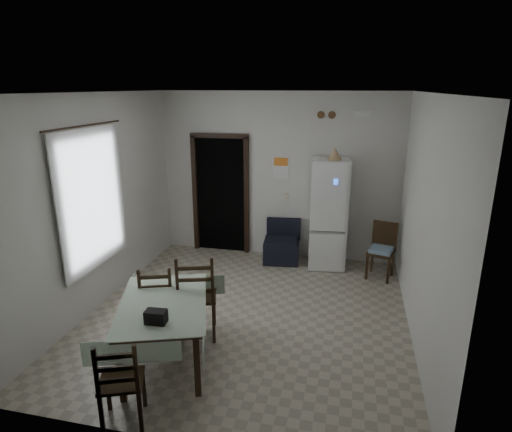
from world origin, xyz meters
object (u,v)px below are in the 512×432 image
object	(u,v)px
dining_table	(165,332)
dining_chair_near_head	(121,380)
navy_seat	(282,242)
dining_chair_far_left	(158,299)
dining_chair_far_right	(197,295)
corner_chair	(381,251)
fridge	(329,214)

from	to	relation	value
dining_table	dining_chair_near_head	distance (m)	0.93
navy_seat	dining_chair_far_left	bearing A→B (deg)	-118.30
navy_seat	dining_table	size ratio (longest dim) A/B	0.52
dining_chair_far_right	corner_chair	bearing A→B (deg)	-153.34
dining_table	dining_chair_far_left	bearing A→B (deg)	102.76
corner_chair	dining_table	xyz separation A→B (m)	(-2.44, -2.81, -0.09)
fridge	dining_chair_far_right	xyz separation A→B (m)	(-1.41, -2.54, -0.38)
fridge	dining_chair_far_left	size ratio (longest dim) A/B	1.94
dining_table	dining_chair_far_right	distance (m)	0.64
dining_table	dining_chair_far_right	bearing A→B (deg)	55.60
dining_chair_far_right	dining_chair_near_head	distance (m)	1.52
corner_chair	dining_chair_far_right	size ratio (longest dim) A/B	0.82
dining_chair_near_head	fridge	bearing A→B (deg)	-132.84
dining_chair_far_left	dining_table	bearing A→B (deg)	102.49
dining_chair_far_right	dining_chair_near_head	xyz separation A→B (m)	(-0.16, -1.51, -0.10)
navy_seat	dining_chair_far_left	world-z (taller)	dining_chair_far_left
dining_chair_far_left	navy_seat	bearing A→B (deg)	-131.94
dining_chair_near_head	navy_seat	bearing A→B (deg)	-122.58
fridge	dining_chair_near_head	xyz separation A→B (m)	(-1.57, -4.05, -0.48)
fridge	corner_chair	world-z (taller)	fridge
fridge	dining_table	distance (m)	3.54
fridge	navy_seat	xyz separation A→B (m)	(-0.79, 0.00, -0.56)
dining_chair_far_left	dining_chair_far_right	distance (m)	0.48
dining_table	dining_chair_far_right	xyz separation A→B (m)	(0.16, 0.59, 0.18)
fridge	dining_chair_near_head	world-z (taller)	fridge
corner_chair	dining_chair_near_head	size ratio (longest dim) A/B	1.01
fridge	dining_chair_far_left	bearing A→B (deg)	-131.27
navy_seat	fridge	bearing A→B (deg)	-5.75
corner_chair	dining_table	size ratio (longest dim) A/B	0.64
corner_chair	dining_chair_far_left	size ratio (longest dim) A/B	0.95
dining_chair_far_left	dining_chair_near_head	bearing A→B (deg)	82.84
navy_seat	dining_table	bearing A→B (deg)	-109.84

